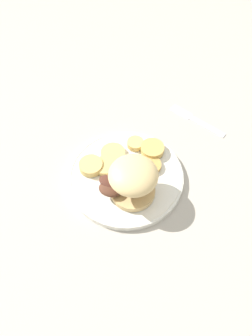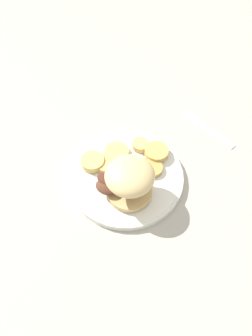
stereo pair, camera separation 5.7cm
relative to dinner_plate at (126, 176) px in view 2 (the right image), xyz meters
name	(u,v)px [view 2 (the right image)]	position (x,y,z in m)	size (l,w,h in m)	color
ground_plane	(126,179)	(0.00, 0.00, -0.01)	(4.00, 4.00, 0.00)	#B2A899
dinner_plate	(126,176)	(0.00, 0.00, 0.00)	(0.25, 0.25, 0.02)	white
sandwich	(128,180)	(-0.04, -0.01, 0.05)	(0.10, 0.12, 0.09)	tan
potato_round_0	(156,152)	(0.06, -0.06, 0.02)	(0.05, 0.05, 0.02)	tan
potato_round_1	(93,162)	(0.02, 0.08, 0.02)	(0.05, 0.05, 0.02)	#DBB766
potato_round_2	(117,152)	(0.06, 0.03, 0.01)	(0.06, 0.06, 0.01)	#DBB766
potato_round_3	(140,145)	(0.08, -0.02, 0.01)	(0.04, 0.04, 0.01)	#DBB766
potato_round_4	(152,168)	(0.02, -0.06, 0.01)	(0.05, 0.05, 0.01)	tan
potato_round_5	(107,164)	(0.02, 0.04, 0.01)	(0.05, 0.05, 0.01)	#DBB766
fork	(207,128)	(0.17, -0.18, -0.01)	(0.12, 0.13, 0.00)	silver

